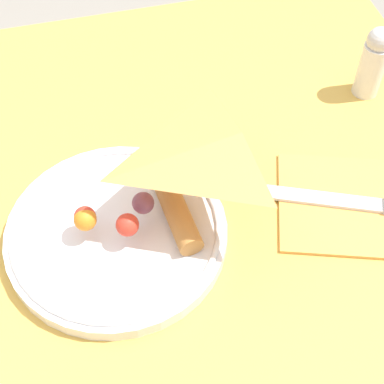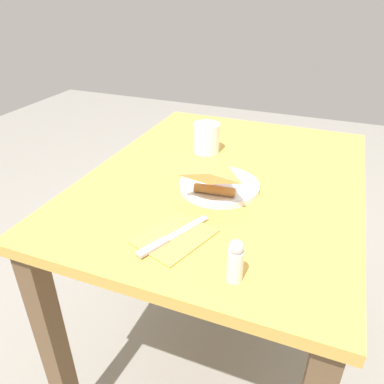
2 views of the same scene
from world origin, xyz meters
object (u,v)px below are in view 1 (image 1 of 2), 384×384
plate_pizza (117,229)px  napkin_folded (358,205)px  dining_table (60,317)px  butter_knife (370,204)px  salt_shaker (373,62)px

plate_pizza → napkin_folded: (-0.25, 0.02, -0.01)m
dining_table → plate_pizza: 0.16m
plate_pizza → butter_knife: plate_pizza is taller
dining_table → salt_shaker: size_ratio=10.83×
napkin_folded → plate_pizza: bearing=-5.3°
butter_knife → salt_shaker: salt_shaker is taller
dining_table → salt_shaker: 0.47m
butter_knife → napkin_folded: bearing=-0.0°
butter_knife → salt_shaker: size_ratio=2.15×
dining_table → napkin_folded: 0.35m
salt_shaker → dining_table: bearing=19.5°
napkin_folded → salt_shaker: size_ratio=2.14×
napkin_folded → butter_knife: butter_knife is taller
plate_pizza → napkin_folded: size_ratio=1.11×
butter_knife → salt_shaker: 0.18m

